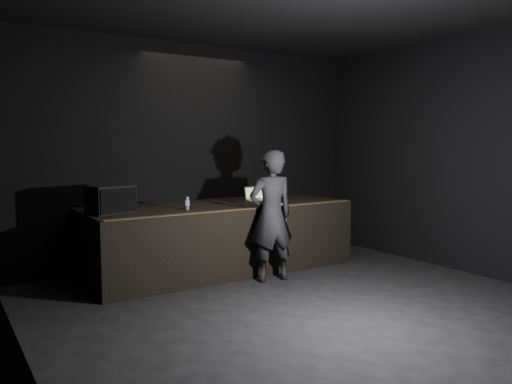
{
  "coord_description": "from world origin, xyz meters",
  "views": [
    {
      "loc": [
        -3.6,
        -3.86,
        1.92
      ],
      "look_at": [
        0.39,
        2.3,
        1.2
      ],
      "focal_mm": 35.0,
      "sensor_mm": 36.0,
      "label": 1
    }
  ],
  "objects": [
    {
      "name": "ground",
      "position": [
        0.0,
        0.0,
        0.0
      ],
      "size": [
        7.0,
        7.0,
        0.0
      ],
      "primitive_type": "plane",
      "color": "black",
      "rests_on": "ground"
    },
    {
      "name": "room_walls",
      "position": [
        0.0,
        0.0,
        2.02
      ],
      "size": [
        6.1,
        7.1,
        3.52
      ],
      "color": "black",
      "rests_on": "ground"
    },
    {
      "name": "stage_riser",
      "position": [
        0.0,
        2.73,
        0.5
      ],
      "size": [
        4.0,
        1.5,
        1.0
      ],
      "primitive_type": "cube",
      "color": "black",
      "rests_on": "ground"
    },
    {
      "name": "riser_lip",
      "position": [
        0.0,
        2.02,
        1.01
      ],
      "size": [
        3.92,
        0.1,
        0.01
      ],
      "primitive_type": "cube",
      "color": "brown",
      "rests_on": "stage_riser"
    },
    {
      "name": "stage_monitor",
      "position": [
        -1.67,
        2.63,
        1.18
      ],
      "size": [
        0.63,
        0.52,
        0.37
      ],
      "rotation": [
        0.0,
        0.0,
        0.23
      ],
      "color": "black",
      "rests_on": "stage_riser"
    },
    {
      "name": "cable",
      "position": [
        -0.1,
        2.83,
        1.01
      ],
      "size": [
        0.82,
        0.07,
        0.02
      ],
      "primitive_type": "cylinder",
      "rotation": [
        0.0,
        1.57,
        0.06
      ],
      "color": "black",
      "rests_on": "stage_riser"
    },
    {
      "name": "laptop",
      "position": [
        0.74,
        2.85,
        1.06
      ],
      "size": [
        0.36,
        0.33,
        0.22
      ],
      "rotation": [
        0.0,
        0.0,
        -0.18
      ],
      "color": "silver",
      "rests_on": "stage_riser"
    },
    {
      "name": "beer_can",
      "position": [
        -0.67,
        2.43,
        1.09
      ],
      "size": [
        0.08,
        0.08,
        0.18
      ],
      "color": "silver",
      "rests_on": "stage_riser"
    },
    {
      "name": "plastic_cup",
      "position": [
        0.43,
        2.55,
        1.05
      ],
      "size": [
        0.09,
        0.09,
        0.11
      ],
      "primitive_type": "cylinder",
      "color": "white",
      "rests_on": "stage_riser"
    },
    {
      "name": "wii_remote",
      "position": [
        0.71,
        2.08,
        1.01
      ],
      "size": [
        0.08,
        0.14,
        0.03
      ],
      "primitive_type": "cube",
      "rotation": [
        0.0,
        0.0,
        0.39
      ],
      "color": "white",
      "rests_on": "stage_riser"
    },
    {
      "name": "person",
      "position": [
        0.3,
        1.78,
        0.91
      ],
      "size": [
        0.71,
        0.5,
        1.83
      ],
      "primitive_type": "imported",
      "rotation": [
        0.0,
        0.0,
        3.04
      ],
      "color": "black",
      "rests_on": "ground"
    }
  ]
}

